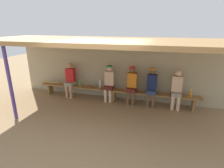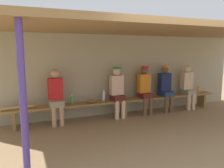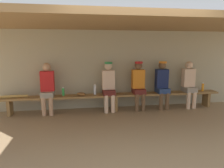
{
  "view_description": "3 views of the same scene",
  "coord_description": "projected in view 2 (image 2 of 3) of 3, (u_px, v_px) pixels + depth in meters",
  "views": [
    {
      "loc": [
        1.65,
        -4.41,
        2.69
      ],
      "look_at": [
        0.05,
        1.11,
        0.81
      ],
      "focal_mm": 28.49,
      "sensor_mm": 36.0,
      "label": 1
    },
    {
      "loc": [
        -2.55,
        -3.81,
        1.77
      ],
      "look_at": [
        -0.41,
        1.39,
        0.93
      ],
      "focal_mm": 35.83,
      "sensor_mm": 36.0,
      "label": 2
    },
    {
      "loc": [
        -0.95,
        -3.85,
        1.7
      ],
      "look_at": [
        -0.12,
        1.4,
        0.77
      ],
      "focal_mm": 32.76,
      "sensor_mm": 36.0,
      "label": 3
    }
  ],
  "objects": [
    {
      "name": "player_with_sunglasses",
      "position": [
        56.0,
        95.0,
        5.34
      ],
      "size": [
        0.34,
        0.42,
        1.34
      ],
      "color": "gray",
      "rests_on": "ground"
    },
    {
      "name": "baseball_glove_worn",
      "position": [
        91.0,
        101.0,
        5.66
      ],
      "size": [
        0.29,
        0.26,
        0.09
      ],
      "primitive_type": "ellipsoid",
      "rotation": [
        0.0,
        0.0,
        5.81
      ],
      "color": "brown",
      "rests_on": "bench"
    },
    {
      "name": "back_wall",
      "position": [
        117.0,
        74.0,
        6.37
      ],
      "size": [
        8.0,
        0.2,
        2.2
      ],
      "primitive_type": "cube",
      "color": "tan",
      "rests_on": "ground"
    },
    {
      "name": "water_bottle_blue",
      "position": [
        199.0,
        89.0,
        7.04
      ],
      "size": [
        0.07,
        0.07,
        0.25
      ],
      "color": "orange",
      "rests_on": "bench"
    },
    {
      "name": "baseball_bat",
      "position": [
        15.0,
        108.0,
        5.03
      ],
      "size": [
        0.81,
        0.13,
        0.07
      ],
      "primitive_type": "cylinder",
      "rotation": [
        0.0,
        1.57,
        0.09
      ],
      "color": "tan",
      "rests_on": "bench"
    },
    {
      "name": "water_bottle_clear",
      "position": [
        72.0,
        100.0,
        5.55
      ],
      "size": [
        0.06,
        0.06,
        0.22
      ],
      "color": "green",
      "rests_on": "bench"
    },
    {
      "name": "water_bottle_orange",
      "position": [
        104.0,
        96.0,
        5.86
      ],
      "size": [
        0.07,
        0.07,
        0.28
      ],
      "color": "silver",
      "rests_on": "bench"
    },
    {
      "name": "ground_plane",
      "position": [
        155.0,
        135.0,
        4.7
      ],
      "size": [
        24.0,
        24.0,
        0.0
      ],
      "primitive_type": "plane",
      "color": "#937754"
    },
    {
      "name": "player_in_white",
      "position": [
        145.0,
        88.0,
        6.26
      ],
      "size": [
        0.34,
        0.42,
        1.34
      ],
      "color": "#591E19",
      "rests_on": "ground"
    },
    {
      "name": "support_post",
      "position": [
        23.0,
        100.0,
        3.08
      ],
      "size": [
        0.1,
        0.1,
        2.2
      ],
      "primitive_type": "cylinder",
      "color": "#4C388C",
      "rests_on": "ground"
    },
    {
      "name": "bench",
      "position": [
        124.0,
        102.0,
        6.07
      ],
      "size": [
        6.0,
        0.36,
        0.46
      ],
      "color": "olive",
      "rests_on": "ground"
    },
    {
      "name": "dugout_roof",
      "position": [
        141.0,
        29.0,
        5.01
      ],
      "size": [
        8.0,
        2.8,
        0.12
      ],
      "primitive_type": "cube",
      "color": "#9E7547",
      "rests_on": "back_wall"
    },
    {
      "name": "player_middle",
      "position": [
        166.0,
        86.0,
        6.52
      ],
      "size": [
        0.34,
        0.42,
        1.34
      ],
      "color": "navy",
      "rests_on": "ground"
    },
    {
      "name": "player_shirtless_tan",
      "position": [
        188.0,
        85.0,
        6.83
      ],
      "size": [
        0.34,
        0.42,
        1.34
      ],
      "color": "gray",
      "rests_on": "ground"
    },
    {
      "name": "player_near_post",
      "position": [
        117.0,
        90.0,
        5.94
      ],
      "size": [
        0.34,
        0.42,
        1.34
      ],
      "color": "#591E19",
      "rests_on": "ground"
    }
  ]
}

